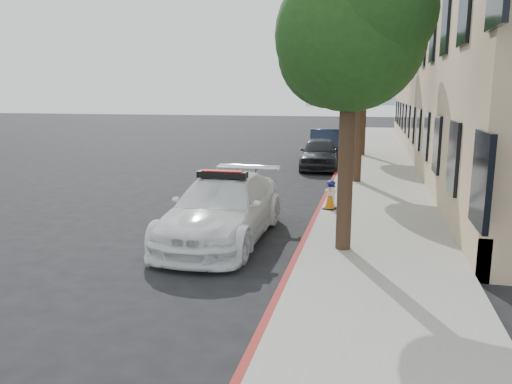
{
  "coord_description": "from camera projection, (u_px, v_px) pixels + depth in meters",
  "views": [
    {
      "loc": [
        3.37,
        -11.74,
        3.2
      ],
      "look_at": [
        0.86,
        -0.92,
        1.0
      ],
      "focal_mm": 35.0,
      "sensor_mm": 36.0,
      "label": 1
    }
  ],
  "objects": [
    {
      "name": "tower_right",
      "position": [
        398.0,
        23.0,
        135.29
      ],
      "size": [
        14.0,
        14.0,
        44.0
      ],
      "primitive_type": "cube",
      "color": "#9EA8B7",
      "rests_on": "ground"
    },
    {
      "name": "police_car",
      "position": [
        223.0,
        208.0,
        11.0
      ],
      "size": [
        2.01,
        4.86,
        1.56
      ],
      "rotation": [
        0.0,
        0.0,
        -0.01
      ],
      "color": "white",
      "rests_on": "ground"
    },
    {
      "name": "curb_strip",
      "position": [
        340.0,
        167.0,
        21.67
      ],
      "size": [
        0.12,
        50.0,
        0.15
      ],
      "primitive_type": "cube",
      "color": "maroon",
      "rests_on": "ground"
    },
    {
      "name": "traffic_cone",
      "position": [
        330.0,
        198.0,
        13.34
      ],
      "size": [
        0.4,
        0.4,
        0.61
      ],
      "rotation": [
        0.0,
        0.0,
        -0.28
      ],
      "color": "black",
      "rests_on": "sidewalk"
    },
    {
      "name": "tree_mid",
      "position": [
        362.0,
        64.0,
        16.85
      ],
      "size": [
        2.77,
        2.64,
        5.43
      ],
      "color": "black",
      "rests_on": "sidewalk"
    },
    {
      "name": "parked_car_mid",
      "position": [
        319.0,
        153.0,
        21.43
      ],
      "size": [
        1.86,
        4.05,
        1.35
      ],
      "primitive_type": "imported",
      "rotation": [
        0.0,
        0.0,
        0.07
      ],
      "color": "black",
      "rests_on": "ground"
    },
    {
      "name": "ground",
      "position": [
        231.0,
        222.0,
        12.59
      ],
      "size": [
        120.0,
        120.0,
        0.0
      ],
      "primitive_type": "plane",
      "color": "black",
      "rests_on": "ground"
    },
    {
      "name": "tree_near",
      "position": [
        352.0,
        34.0,
        9.18
      ],
      "size": [
        2.92,
        2.82,
        5.62
      ],
      "color": "black",
      "rests_on": "sidewalk"
    },
    {
      "name": "fire_hydrant",
      "position": [
        331.0,
        194.0,
        13.59
      ],
      "size": [
        0.31,
        0.28,
        0.74
      ],
      "rotation": [
        0.0,
        0.0,
        -0.09
      ],
      "color": "white",
      "rests_on": "sidewalk"
    },
    {
      "name": "building",
      "position": [
        500.0,
        55.0,
        23.9
      ],
      "size": [
        8.0,
        36.0,
        10.0
      ],
      "primitive_type": "cube",
      "color": "tan",
      "rests_on": "ground"
    },
    {
      "name": "sidewalk",
      "position": [
        376.0,
        168.0,
        21.33
      ],
      "size": [
        3.2,
        50.0,
        0.15
      ],
      "primitive_type": "cube",
      "color": "gray",
      "rests_on": "ground"
    },
    {
      "name": "tree_far",
      "position": [
        366.0,
        69.0,
        24.45
      ],
      "size": [
        3.1,
        3.0,
        5.81
      ],
      "color": "black",
      "rests_on": "sidewalk"
    },
    {
      "name": "parked_car_far",
      "position": [
        325.0,
        144.0,
        24.86
      ],
      "size": [
        1.99,
        4.5,
        1.44
      ],
      "primitive_type": "imported",
      "rotation": [
        0.0,
        0.0,
        0.11
      ],
      "color": "black",
      "rests_on": "ground"
    }
  ]
}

